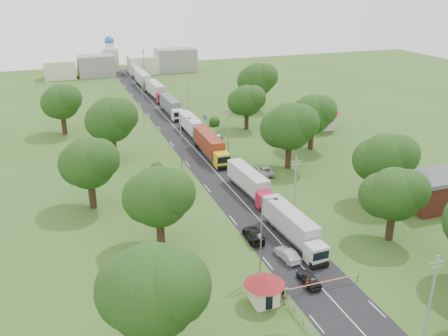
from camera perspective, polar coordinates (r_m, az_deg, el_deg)
name	(u,v)px	position (r m, az deg, el deg)	size (l,w,h in m)	color
ground	(241,200)	(77.94, 1.98, -3.69)	(260.00, 260.00, 0.00)	#38571D
road	(203,158)	(95.38, -2.41, 1.12)	(8.00, 200.00, 0.04)	black
boom_barrier	(313,285)	(57.40, 10.09, -13.04)	(9.22, 0.35, 1.18)	slate
guard_booth	(264,286)	(54.39, 4.65, -13.26)	(4.40, 4.40, 3.45)	beige
info_sign	(205,120)	(109.54, -2.18, 5.48)	(0.12, 3.10, 4.10)	slate
pole_0	(431,295)	(52.36, 22.63, -13.27)	(1.60, 0.24, 9.00)	gray
pole_1	(295,185)	(72.36, 8.12, -1.89)	(1.60, 0.24, 9.00)	gray
pole_2	(228,131)	(96.43, 0.50, 4.31)	(1.60, 0.24, 9.00)	gray
pole_3	(189,98)	(122.19, -4.05, 7.93)	(1.60, 0.24, 9.00)	gray
pole_4	(163,77)	(148.76, -7.04, 10.26)	(1.60, 0.24, 9.00)	gray
pole_5	(144,62)	(175.77, -9.14, 11.86)	(1.60, 0.24, 9.00)	gray
lamp_0	(262,233)	(57.14, 4.41, -7.42)	(2.03, 0.22, 10.00)	slate
lamp_1	(182,141)	(87.63, -4.83, 3.05)	(2.03, 0.22, 10.00)	slate
lamp_2	(143,98)	(120.59, -9.21, 7.96)	(2.03, 0.22, 10.00)	slate
tree_2	(394,194)	(67.73, 18.85, -2.80)	(8.00, 8.00, 10.10)	#382616
tree_3	(385,158)	(78.28, 17.97, 1.07)	(8.80, 8.80, 11.07)	#382616
tree_4	(289,126)	(88.90, 7.47, 4.76)	(9.60, 9.60, 12.05)	#382616
tree_5	(312,114)	(99.97, 10.04, 6.11)	(8.80, 8.80, 11.07)	#382616
tree_6	(247,100)	(111.95, 2.60, 7.72)	(8.00, 8.00, 10.10)	#382616
tree_7	(257,79)	(128.62, 3.84, 10.07)	(9.60, 9.60, 12.05)	#382616
tree_9	(152,290)	(44.14, -8.26, -13.64)	(9.60, 9.60, 12.05)	#382616
tree_10	(158,196)	(62.41, -7.52, -3.22)	(8.80, 8.80, 11.07)	#382616
tree_11	(89,163)	(75.39, -15.21, 0.60)	(8.80, 8.80, 11.07)	#382616
tree_12	(111,119)	(94.70, -12.77, 5.45)	(9.60, 9.60, 12.05)	#382616
tree_13	(61,102)	(113.70, -18.11, 7.23)	(8.80, 8.80, 11.07)	#382616
house_brick	(433,191)	(80.71, 22.77, -2.48)	(8.60, 6.60, 5.20)	maroon
house_cream	(317,113)	(114.68, 10.56, 6.19)	(10.08, 10.08, 5.80)	beige
distant_town	(128,64)	(180.04, -10.96, 11.58)	(52.00, 8.00, 8.00)	gray
church	(110,56)	(186.95, -12.86, 12.38)	(5.00, 5.00, 12.30)	beige
truck_0	(293,227)	(66.26, 7.93, -6.68)	(3.03, 14.15, 3.91)	#BCBCBC
truck_1	(250,182)	(79.25, 3.01, -1.66)	(3.03, 13.81, 3.81)	#B61432
truck_2	(210,145)	(95.54, -1.56, 2.59)	(2.80, 15.24, 4.22)	gold
truck_3	(192,126)	(108.91, -3.69, 4.82)	(2.43, 13.85, 3.84)	#1C65A8
truck_4	(171,106)	(125.60, -6.08, 7.05)	(2.65, 14.69, 4.07)	silver
truck_5	(156,90)	(142.90, -7.74, 8.78)	(3.25, 15.45, 4.27)	#A7191F
truck_6	(144,80)	(158.03, -9.16, 9.92)	(2.92, 15.56, 4.31)	#235F30
truck_7	(136,72)	(173.89, -9.99, 10.81)	(2.72, 13.62, 3.77)	#AAAAAA
car_lane_front	(309,279)	(58.74, 9.66, -12.38)	(1.58, 3.92, 1.34)	black
car_lane_mid	(287,255)	(62.78, 7.23, -9.79)	(1.47, 4.22, 1.39)	#989CA0
car_lane_rear	(254,235)	(66.73, 3.42, -7.60)	(2.04, 5.01, 1.45)	black
car_verge_near	(265,170)	(87.83, 4.66, -0.27)	(2.33, 5.06, 1.41)	#B7B7B7
car_verge_far	(216,136)	(106.01, -0.97, 3.66)	(1.75, 4.34, 1.48)	slate
pedestrian_near	(307,283)	(57.58, 9.48, -12.88)	(0.64, 0.42, 1.77)	gray
pedestrian_booth	(283,298)	(55.04, 6.77, -14.52)	(0.86, 0.67, 1.76)	gray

